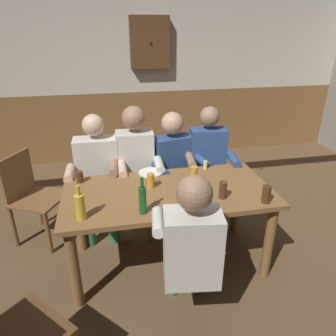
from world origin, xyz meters
TOP-DOWN VIEW (x-y plane):
  - ground_plane at (0.00, 0.00)m, footprint 8.05×8.05m
  - back_wall_upper at (0.00, 2.55)m, footprint 6.71×0.12m
  - back_wall_wainscot at (0.00, 2.55)m, footprint 6.71×0.12m
  - dining_table at (0.00, -0.09)m, footprint 1.70×0.83m
  - person_0 at (-0.58, 0.56)m, footprint 0.56×0.51m
  - person_1 at (-0.20, 0.56)m, footprint 0.52×0.54m
  - person_2 at (0.21, 0.55)m, footprint 0.58×0.57m
  - person_3 at (0.56, 0.56)m, footprint 0.54×0.54m
  - person_4 at (0.01, -0.73)m, footprint 0.53×0.57m
  - chair_empty_near_right at (-1.21, 0.54)m, footprint 0.59×0.59m
  - table_candle at (0.43, 0.27)m, footprint 0.04×0.04m
  - condiment_caddy at (0.19, -0.31)m, footprint 0.14×0.10m
  - plate_0 at (-0.09, 0.27)m, footprint 0.21×0.21m
  - bottle_0 at (-0.25, -0.38)m, footprint 0.05×0.05m
  - bottle_1 at (-0.68, -0.37)m, footprint 0.07×0.07m
  - pint_glass_0 at (0.69, -0.42)m, footprint 0.07×0.07m
  - pint_glass_1 at (0.24, -0.01)m, footprint 0.07×0.07m
  - pint_glass_2 at (-0.13, 0.00)m, footprint 0.06×0.06m
  - pint_glass_3 at (-0.71, 0.22)m, footprint 0.06×0.06m
  - pint_glass_4 at (0.39, -0.29)m, footprint 0.06×0.06m
  - wall_dart_cabinet at (0.25, 2.42)m, footprint 0.56×0.15m

SIDE VIEW (x-z plane):
  - ground_plane at x=0.00m, z-range 0.00..0.00m
  - chair_empty_near_right at x=-1.21m, z-range 0.04..0.92m
  - back_wall_wainscot at x=0.00m, z-range 0.00..1.04m
  - dining_table at x=0.00m, z-range 0.26..0.98m
  - person_2 at x=0.21m, z-range 0.06..1.26m
  - person_4 at x=0.01m, z-range 0.06..1.26m
  - person_0 at x=-0.58m, z-range 0.06..1.28m
  - person_3 at x=0.56m, z-range 0.06..1.28m
  - person_1 at x=-0.20m, z-range 0.07..1.34m
  - plate_0 at x=-0.09m, z-range 0.73..0.74m
  - condiment_caddy at x=0.19m, z-range 0.73..0.78m
  - table_candle at x=0.43m, z-range 0.73..0.81m
  - pint_glass_3 at x=-0.71m, z-range 0.73..0.83m
  - pint_glass_2 at x=-0.13m, z-range 0.73..0.85m
  - pint_glass_4 at x=0.39m, z-range 0.73..0.86m
  - pint_glass_0 at x=0.69m, z-range 0.73..0.86m
  - pint_glass_1 at x=0.24m, z-range 0.73..0.88m
  - bottle_1 at x=-0.68m, z-range 0.70..0.96m
  - bottle_0 at x=-0.25m, z-range 0.70..0.98m
  - wall_dart_cabinet at x=0.25m, z-range 1.40..2.10m
  - back_wall_upper at x=0.00m, z-range 1.04..2.47m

